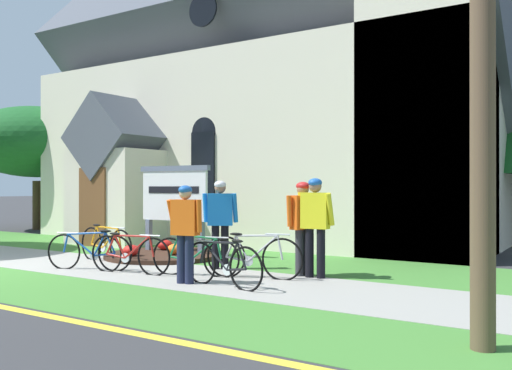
{
  "coord_description": "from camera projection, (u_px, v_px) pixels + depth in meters",
  "views": [
    {
      "loc": [
        10.51,
        -5.75,
        1.61
      ],
      "look_at": [
        3.88,
        4.5,
        1.63
      ],
      "focal_mm": 39.18,
      "sensor_mm": 36.0,
      "label": 1
    }
  ],
  "objects": [
    {
      "name": "cyclist_in_white_jersey",
      "position": [
        315.0,
        219.0,
        9.74
      ],
      "size": [
        0.68,
        0.3,
        1.75
      ],
      "color": "black",
      "rests_on": "ground"
    },
    {
      "name": "church_sign",
      "position": [
        174.0,
        197.0,
        12.86
      ],
      "size": [
        1.95,
        0.2,
        2.08
      ],
      "color": "slate",
      "rests_on": "ground"
    },
    {
      "name": "cyclist_in_green_jersey",
      "position": [
        303.0,
        221.0,
        9.99
      ],
      "size": [
        0.36,
        0.69,
        1.69
      ],
      "color": "#2D2D33",
      "rests_on": "ground"
    },
    {
      "name": "bicycle_yellow",
      "position": [
        195.0,
        256.0,
        9.95
      ],
      "size": [
        1.65,
        0.46,
        0.8
      ],
      "color": "black",
      "rests_on": "ground"
    },
    {
      "name": "bicycle_silver",
      "position": [
        253.0,
        257.0,
        9.7
      ],
      "size": [
        1.75,
        0.42,
        0.82
      ],
      "color": "black",
      "rests_on": "ground"
    },
    {
      "name": "bicycle_blue",
      "position": [
        223.0,
        264.0,
        8.87
      ],
      "size": [
        1.72,
        0.32,
        0.8
      ],
      "color": "black",
      "rests_on": "ground"
    },
    {
      "name": "bicycle_white",
      "position": [
        129.0,
        254.0,
        10.24
      ],
      "size": [
        1.76,
        0.28,
        0.77
      ],
      "color": "black",
      "rests_on": "ground"
    },
    {
      "name": "sidewalk_slab",
      "position": [
        82.0,
        264.0,
        11.48
      ],
      "size": [
        32.0,
        2.34,
        0.01
      ],
      "primitive_type": "cube",
      "color": "#99968E",
      "rests_on": "ground"
    },
    {
      "name": "cyclist_in_red_jersey",
      "position": [
        220.0,
        217.0,
        10.78
      ],
      "size": [
        0.62,
        0.43,
        1.71
      ],
      "color": "black",
      "rests_on": "ground"
    },
    {
      "name": "bicycle_green",
      "position": [
        106.0,
        244.0,
        11.83
      ],
      "size": [
        1.76,
        0.24,
        0.81
      ],
      "color": "black",
      "rests_on": "ground"
    },
    {
      "name": "ground",
      "position": [
        114.0,
        251.0,
        13.89
      ],
      "size": [
        140.0,
        140.0,
        0.0
      ],
      "primitive_type": "plane",
      "color": "#333335"
    },
    {
      "name": "cyclist_in_blue_jersey",
      "position": [
        185.0,
        227.0,
        9.17
      ],
      "size": [
        0.65,
        0.29,
        1.62
      ],
      "color": "#191E38",
      "rests_on": "ground"
    },
    {
      "name": "church_building",
      "position": [
        287.0,
        90.0,
        17.78
      ],
      "size": [
        14.3,
        9.82,
        13.78
      ],
      "color": "beige",
      "rests_on": "ground"
    },
    {
      "name": "church_lawn",
      "position": [
        167.0,
        252.0,
        13.66
      ],
      "size": [
        24.0,
        2.87,
        0.01
      ],
      "primitive_type": "cube",
      "color": "#427F33",
      "rests_on": "ground"
    },
    {
      "name": "yard_deciduous_tree",
      "position": [
        37.0,
        142.0,
        20.66
      ],
      "size": [
        5.14,
        5.14,
        4.54
      ],
      "color": "#4C3823",
      "rests_on": "ground"
    },
    {
      "name": "flower_bed",
      "position": [
        163.0,
        254.0,
        12.56
      ],
      "size": [
        2.66,
        2.66,
        0.34
      ],
      "color": "#382319",
      "rests_on": "ground"
    },
    {
      "name": "bicycle_orange",
      "position": [
        90.0,
        251.0,
        10.67
      ],
      "size": [
        1.69,
        0.64,
        0.8
      ],
      "color": "black",
      "rests_on": "ground"
    }
  ]
}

